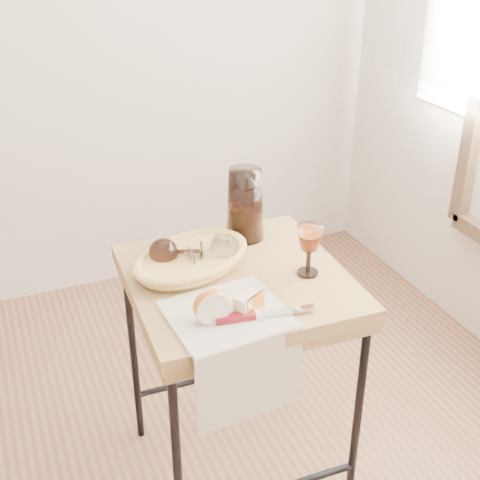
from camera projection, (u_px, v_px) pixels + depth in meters
name	position (u px, v px, depth m)	size (l,w,h in m)	color
side_table	(237.00, 381.00, 1.93)	(0.59, 0.59, 0.75)	brown
tea_towel	(227.00, 314.00, 1.59)	(0.29, 0.26, 0.01)	white
bread_basket	(192.00, 261.00, 1.78)	(0.32, 0.22, 0.05)	#C39346
goblet_lying_a	(180.00, 252.00, 1.77)	(0.13, 0.08, 0.08)	#331B16
goblet_lying_b	(210.00, 252.00, 1.77)	(0.13, 0.08, 0.08)	white
pitcher	(245.00, 204.00, 1.90)	(0.16, 0.24, 0.26)	black
wine_goblet	(309.00, 250.00, 1.73)	(0.07, 0.07, 0.15)	white
apple_half	(211.00, 305.00, 1.54)	(0.09, 0.05, 0.09)	red
apple_wedge	(247.00, 303.00, 1.59)	(0.07, 0.04, 0.05)	silver
table_knife	(262.00, 313.00, 1.57)	(0.25, 0.03, 0.02)	silver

